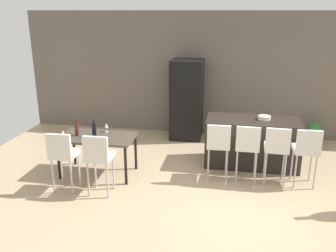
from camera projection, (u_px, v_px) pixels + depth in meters
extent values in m
plane|color=tan|center=(224.00, 184.00, 6.28)|extent=(10.00, 10.00, 0.00)
cube|color=#665B51|center=(231.00, 75.00, 8.42)|extent=(10.00, 0.12, 2.90)
cube|color=black|center=(252.00, 142.00, 6.97)|extent=(1.76, 0.81, 0.92)
cube|color=silver|center=(218.00, 144.00, 6.33)|extent=(0.42, 0.42, 0.08)
cube|color=silver|center=(219.00, 135.00, 6.11)|extent=(0.40, 0.08, 0.36)
cylinder|color=#B2B2B7|center=(209.00, 158.00, 6.61)|extent=(0.03, 0.03, 0.61)
cylinder|color=#B2B2B7|center=(226.00, 159.00, 6.57)|extent=(0.03, 0.03, 0.61)
cylinder|color=#B2B2B7|center=(208.00, 165.00, 6.31)|extent=(0.03, 0.03, 0.61)
cylinder|color=#B2B2B7|center=(227.00, 166.00, 6.27)|extent=(0.03, 0.03, 0.61)
cube|color=silver|center=(247.00, 146.00, 6.25)|extent=(0.41, 0.41, 0.08)
cube|color=silver|center=(248.00, 137.00, 6.02)|extent=(0.40, 0.07, 0.36)
cylinder|color=#B2B2B7|center=(237.00, 160.00, 6.53)|extent=(0.03, 0.03, 0.61)
cylinder|color=#B2B2B7|center=(255.00, 161.00, 6.47)|extent=(0.03, 0.03, 0.61)
cylinder|color=#B2B2B7|center=(237.00, 167.00, 6.24)|extent=(0.03, 0.03, 0.61)
cylinder|color=#B2B2B7|center=(255.00, 169.00, 6.17)|extent=(0.03, 0.03, 0.61)
cube|color=silver|center=(276.00, 148.00, 6.16)|extent=(0.41, 0.41, 0.08)
cube|color=silver|center=(278.00, 139.00, 5.94)|extent=(0.40, 0.07, 0.36)
cylinder|color=#B2B2B7|center=(265.00, 162.00, 6.45)|extent=(0.03, 0.03, 0.61)
cylinder|color=#B2B2B7|center=(283.00, 163.00, 6.39)|extent=(0.03, 0.03, 0.61)
cylinder|color=#B2B2B7|center=(265.00, 169.00, 6.15)|extent=(0.03, 0.03, 0.61)
cylinder|color=#B2B2B7|center=(285.00, 171.00, 6.09)|extent=(0.03, 0.03, 0.61)
cube|color=silver|center=(305.00, 150.00, 6.08)|extent=(0.41, 0.41, 0.08)
cube|color=silver|center=(309.00, 141.00, 5.85)|extent=(0.40, 0.08, 0.36)
cylinder|color=#B2B2B7|center=(292.00, 164.00, 6.36)|extent=(0.03, 0.03, 0.61)
cylinder|color=#B2B2B7|center=(311.00, 165.00, 6.32)|extent=(0.03, 0.03, 0.61)
cylinder|color=#B2B2B7|center=(295.00, 172.00, 6.06)|extent=(0.03, 0.03, 0.61)
cylinder|color=#B2B2B7|center=(315.00, 173.00, 6.02)|extent=(0.03, 0.03, 0.61)
cube|color=#4C4238|center=(97.00, 137.00, 6.47)|extent=(1.36, 0.77, 0.04)
cylinder|color=black|center=(74.00, 148.00, 7.00)|extent=(0.05, 0.05, 0.70)
cylinder|color=black|center=(136.00, 152.00, 6.78)|extent=(0.05, 0.05, 0.70)
cylinder|color=black|center=(59.00, 161.00, 6.39)|extent=(0.05, 0.05, 0.70)
cylinder|color=black|center=(126.00, 166.00, 6.17)|extent=(0.05, 0.05, 0.70)
cube|color=silver|center=(65.00, 154.00, 5.90)|extent=(0.41, 0.41, 0.08)
cube|color=silver|center=(59.00, 145.00, 5.68)|extent=(0.40, 0.07, 0.36)
cylinder|color=#B2B2B7|center=(62.00, 168.00, 6.18)|extent=(0.03, 0.03, 0.61)
cylinder|color=#B2B2B7|center=(79.00, 170.00, 6.14)|extent=(0.03, 0.03, 0.61)
cylinder|color=#B2B2B7|center=(53.00, 176.00, 5.88)|extent=(0.03, 0.03, 0.61)
cylinder|color=#B2B2B7|center=(71.00, 178.00, 5.84)|extent=(0.03, 0.03, 0.61)
cube|color=silver|center=(100.00, 156.00, 5.80)|extent=(0.41, 0.41, 0.08)
cube|color=silver|center=(95.00, 147.00, 5.57)|extent=(0.40, 0.07, 0.36)
cylinder|color=#B2B2B7|center=(95.00, 171.00, 6.08)|extent=(0.03, 0.03, 0.61)
cylinder|color=#B2B2B7|center=(113.00, 172.00, 6.03)|extent=(0.03, 0.03, 0.61)
cylinder|color=#B2B2B7|center=(88.00, 179.00, 5.78)|extent=(0.03, 0.03, 0.61)
cylinder|color=#B2B2B7|center=(107.00, 181.00, 5.73)|extent=(0.03, 0.03, 0.61)
cylinder|color=black|center=(94.00, 130.00, 6.39)|extent=(0.07, 0.07, 0.24)
cylinder|color=black|center=(94.00, 122.00, 6.35)|extent=(0.03, 0.03, 0.06)
cylinder|color=#471E19|center=(77.00, 129.00, 6.45)|extent=(0.07, 0.07, 0.24)
cylinder|color=#471E19|center=(76.00, 121.00, 6.40)|extent=(0.02, 0.02, 0.07)
cylinder|color=silver|center=(63.00, 139.00, 6.29)|extent=(0.06, 0.06, 0.00)
cylinder|color=silver|center=(63.00, 137.00, 6.28)|extent=(0.01, 0.01, 0.08)
cone|color=silver|center=(63.00, 133.00, 6.26)|extent=(0.07, 0.07, 0.09)
cylinder|color=silver|center=(107.00, 132.00, 6.69)|extent=(0.06, 0.06, 0.00)
cylinder|color=silver|center=(106.00, 130.00, 6.68)|extent=(0.01, 0.01, 0.08)
cone|color=silver|center=(106.00, 125.00, 6.65)|extent=(0.07, 0.07, 0.09)
cube|color=black|center=(187.00, 100.00, 8.34)|extent=(0.72, 0.68, 1.84)
cylinder|color=beige|center=(264.00, 118.00, 6.82)|extent=(0.24, 0.24, 0.07)
cylinder|color=#38383D|center=(313.00, 140.00, 8.08)|extent=(0.24, 0.24, 0.22)
sphere|color=#2D6B33|center=(314.00, 129.00, 8.00)|extent=(0.33, 0.33, 0.33)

